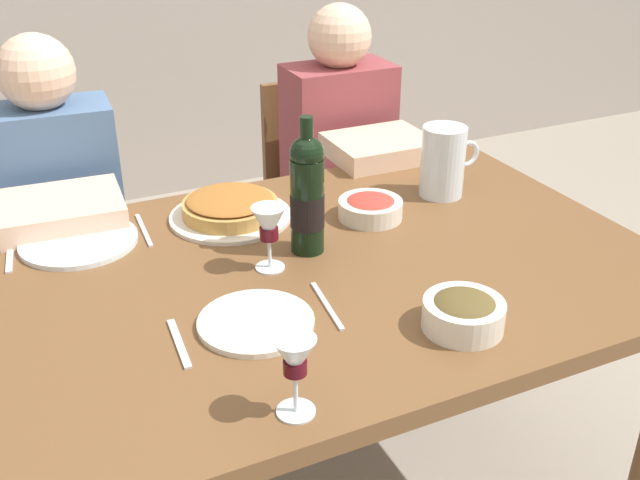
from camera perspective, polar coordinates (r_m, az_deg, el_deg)
dining_table at (r=1.66m, az=-0.24°, el=-4.74°), size 1.50×1.00×0.76m
wine_bottle at (r=1.62m, az=-0.99°, el=3.48°), size 0.08×0.08×0.31m
water_pitcher at (r=1.96m, az=9.41°, el=5.68°), size 0.17×0.11×0.19m
baked_tart at (r=1.83m, az=-6.91°, el=2.46°), size 0.30×0.30×0.06m
salad_bowl at (r=1.82m, az=3.89°, el=2.52°), size 0.16×0.16×0.06m
olive_bowl at (r=1.42m, az=10.97°, el=-5.46°), size 0.15×0.15×0.07m
wine_glass_left_diner at (r=1.56m, az=-3.96°, el=1.03°), size 0.07×0.07×0.14m
wine_glass_right_diner at (r=1.16m, az=-1.93°, el=-9.26°), size 0.07×0.07×0.14m
dinner_plate_left_setting at (r=1.42m, az=-4.94°, el=-6.30°), size 0.22×0.22×0.01m
dinner_plate_right_setting at (r=1.79m, az=-18.03°, el=-0.08°), size 0.27×0.27×0.01m
fork_left_setting at (r=1.39m, az=-10.77°, el=-7.79°), size 0.03×0.16×0.00m
knife_left_setting at (r=1.47m, az=0.54°, el=-5.06°), size 0.03×0.18×0.00m
knife_right_setting at (r=1.81m, az=-13.38°, el=0.75°), size 0.02×0.18×0.00m
spoon_right_setting at (r=1.79m, az=-22.71°, el=-1.12°), size 0.03×0.16×0.00m
chair_left at (r=2.39m, az=-18.96°, el=-0.44°), size 0.42×0.42×0.87m
diner_left at (r=2.13m, az=-18.87°, el=-0.33°), size 0.35×0.52×1.16m
chair_right at (r=2.65m, az=0.20°, el=3.89°), size 0.41×0.41×0.87m
diner_right at (r=2.41m, az=2.56°, el=4.47°), size 0.34×0.50×1.16m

